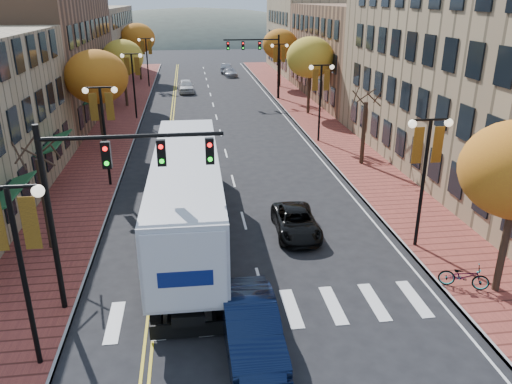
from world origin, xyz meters
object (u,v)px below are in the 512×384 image
object	(u,v)px
bicycle	(464,276)
semi_truck	(188,185)
black_suv	(296,222)
navy_sedan	(251,325)

from	to	relation	value
bicycle	semi_truck	bearing A→B (deg)	83.29
semi_truck	black_suv	world-z (taller)	semi_truck
navy_sedan	black_suv	size ratio (longest dim) A/B	1.14
bicycle	navy_sedan	bearing A→B (deg)	129.27
navy_sedan	bicycle	bearing A→B (deg)	12.96
black_suv	semi_truck	bearing A→B (deg)	174.73
semi_truck	black_suv	size ratio (longest dim) A/B	3.98
semi_truck	black_suv	xyz separation A→B (m)	(5.12, -0.63, -1.93)
semi_truck	navy_sedan	bearing A→B (deg)	-76.88
semi_truck	bicycle	size ratio (longest dim) A/B	9.25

